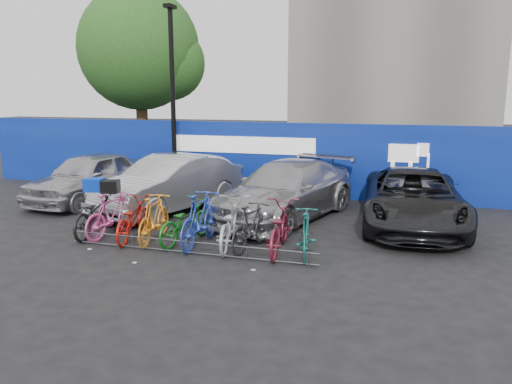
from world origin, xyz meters
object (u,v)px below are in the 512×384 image
at_px(bike_6, 230,224).
at_px(car_0, 89,177).
at_px(lamppost, 173,95).
at_px(bike_1, 112,215).
at_px(bike_3, 154,219).
at_px(bike_5, 200,219).
at_px(bike_4, 186,222).
at_px(tree, 145,52).
at_px(bike_rack, 188,247).
at_px(car_1, 170,184).
at_px(bike_9, 306,233).
at_px(car_3, 413,199).
at_px(bike_0, 96,213).
at_px(bike_7, 251,227).
at_px(bike_8, 279,228).
at_px(car_2, 286,190).
at_px(bike_2, 133,219).

bearing_deg(bike_6, car_0, -37.32).
bearing_deg(lamppost, bike_1, -79.97).
relative_size(bike_3, bike_5, 0.89).
bearing_deg(bike_3, car_0, -45.96).
xyz_separation_m(car_0, bike_4, (4.75, -3.18, -0.28)).
bearing_deg(tree, bike_rack, -57.55).
height_order(bike_4, bike_5, bike_5).
bearing_deg(car_1, bike_9, -15.01).
xyz_separation_m(car_3, bike_0, (-7.23, -3.00, -0.19)).
height_order(tree, bike_7, tree).
xyz_separation_m(bike_4, bike_7, (1.58, -0.08, 0.02)).
bearing_deg(bike_8, car_1, -40.69).
height_order(car_2, bike_5, car_2).
relative_size(lamppost, bike_3, 3.40).
xyz_separation_m(car_3, bike_7, (-3.34, -3.04, -0.21)).
relative_size(bike_3, bike_4, 0.96).
height_order(lamppost, bike_8, lamppost).
xyz_separation_m(car_2, bike_9, (1.16, -3.05, -0.26)).
height_order(car_1, bike_0, car_1).
relative_size(car_0, bike_5, 2.23).
bearing_deg(lamppost, car_3, -16.31).
bearing_deg(bike_3, lamppost, -75.25).
height_order(bike_3, bike_9, bike_3).
distance_m(lamppost, car_0, 3.77).
distance_m(car_0, bike_7, 7.12).
xyz_separation_m(bike_3, bike_5, (1.13, 0.01, 0.07)).
distance_m(lamppost, bike_7, 7.41).
bearing_deg(bike_9, bike_8, -17.88).
bearing_deg(bike_9, car_0, -33.14).
relative_size(bike_1, bike_6, 0.87).
bearing_deg(bike_1, bike_2, -177.75).
bearing_deg(bike_9, tree, -56.85).
height_order(bike_rack, bike_4, bike_4).
bearing_deg(bike_2, bike_0, -13.74).
xyz_separation_m(lamppost, car_3, (7.72, -2.26, -2.55)).
relative_size(car_3, bike_2, 2.79).
bearing_deg(car_3, tree, 144.95).
relative_size(bike_rack, car_0, 1.24).
relative_size(bike_1, bike_4, 0.94).
relative_size(bike_0, bike_5, 1.00).
relative_size(car_1, bike_4, 2.59).
bearing_deg(car_0, bike_4, -27.99).
height_order(bike_5, bike_8, bike_5).
height_order(car_3, bike_4, car_3).
bearing_deg(bike_3, bike_8, 174.90).
relative_size(car_0, car_1, 0.93).
distance_m(lamppost, car_1, 3.67).
bearing_deg(bike_9, car_2, -78.35).
height_order(car_2, bike_1, car_2).
height_order(bike_1, bike_4, bike_1).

